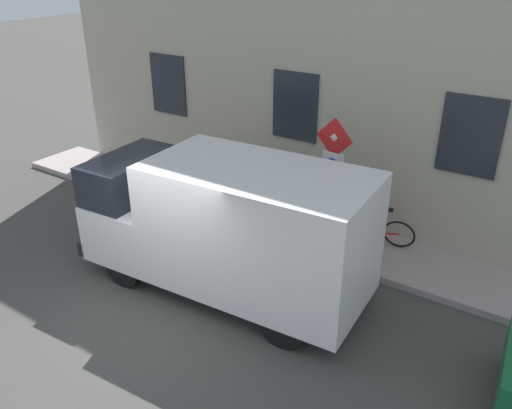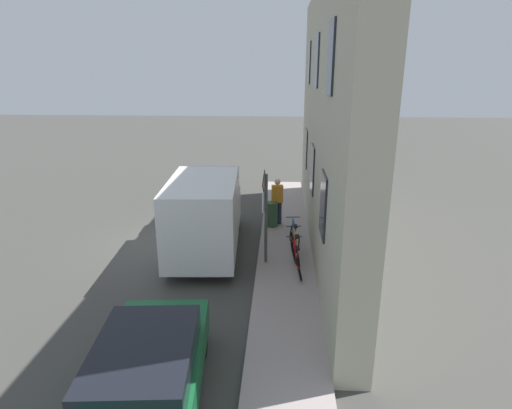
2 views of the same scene
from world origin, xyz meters
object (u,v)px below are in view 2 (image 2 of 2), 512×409
parked_hatchback (147,372)px  bicycle_red (296,259)px  delivery_van (206,211)px  bicycle_orange (295,247)px  sign_post_stacked (265,203)px  pedestrian (277,200)px  litter_bin (272,214)px  bicycle_blue (294,237)px

parked_hatchback → bicycle_red: parked_hatchback is taller
delivery_van → bicycle_orange: (2.82, -0.79, -0.82)m
sign_post_stacked → bicycle_orange: sign_post_stacked is taller
sign_post_stacked → bicycle_red: bearing=-32.8°
pedestrian → litter_bin: pedestrian is taller
parked_hatchback → bicycle_orange: 6.50m
delivery_van → parked_hatchback: (0.15, -6.72, -0.60)m
sign_post_stacked → parked_hatchback: (-1.76, -5.68, -1.24)m
delivery_van → bicycle_blue: bearing=-92.4°
sign_post_stacked → bicycle_red: 1.82m
bicycle_blue → bicycle_red: bearing=174.2°
bicycle_orange → litter_bin: litter_bin is taller
bicycle_red → litter_bin: size_ratio=1.91×
delivery_van → pedestrian: bearing=-48.6°
parked_hatchback → bicycle_blue: (2.67, 6.77, -0.22)m
sign_post_stacked → bicycle_red: sign_post_stacked is taller
bicycle_blue → pedestrian: 2.32m
sign_post_stacked → delivery_van: (-1.91, 1.04, -0.64)m
parked_hatchback → delivery_van: bearing=-3.8°
bicycle_orange → litter_bin: (-0.78, 2.78, 0.08)m
bicycle_orange → pedestrian: 3.12m
delivery_van → bicycle_red: 3.36m
bicycle_red → pedestrian: 3.94m
litter_bin → sign_post_stacked: bearing=-92.6°
sign_post_stacked → parked_hatchback: 6.07m
bicycle_blue → parked_hatchback: bearing=152.7°
bicycle_blue → sign_post_stacked: bearing=134.3°
sign_post_stacked → litter_bin: 3.33m
litter_bin → bicycle_red: bearing=-77.9°
parked_hatchback → sign_post_stacked: bearing=-22.2°
bicycle_red → pedestrian: size_ratio=1.00×
delivery_van → litter_bin: size_ratio=6.04×
bicycle_red → litter_bin: (-0.78, 3.62, 0.08)m
pedestrian → bicycle_red: bearing=0.4°
delivery_van → pedestrian: delivery_van is taller
sign_post_stacked → litter_bin: size_ratio=3.02×
bicycle_orange → litter_bin: size_ratio=1.91×
parked_hatchback → bicycle_orange: parked_hatchback is taller
sign_post_stacked → bicycle_blue: sign_post_stacked is taller
delivery_van → litter_bin: (2.04, 1.99, -0.74)m
delivery_van → bicycle_orange: delivery_van is taller
pedestrian → litter_bin: 0.57m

